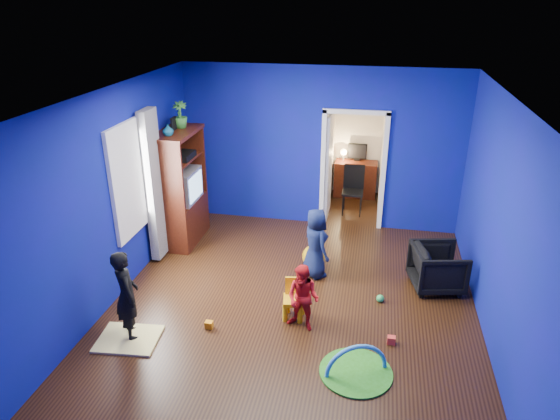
% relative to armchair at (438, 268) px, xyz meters
% --- Properties ---
extents(floor, '(5.00, 5.50, 0.01)m').
position_rel_armchair_xyz_m(floor, '(-1.99, -0.82, -0.33)').
color(floor, black).
rests_on(floor, ground).
extents(ceiling, '(5.00, 5.50, 0.01)m').
position_rel_armchair_xyz_m(ceiling, '(-1.99, -0.82, 2.57)').
color(ceiling, white).
rests_on(ceiling, wall_back).
extents(wall_back, '(5.00, 0.02, 2.90)m').
position_rel_armchair_xyz_m(wall_back, '(-1.99, 1.93, 1.12)').
color(wall_back, navy).
rests_on(wall_back, floor).
extents(wall_front, '(5.00, 0.02, 2.90)m').
position_rel_armchair_xyz_m(wall_front, '(-1.99, -3.57, 1.12)').
color(wall_front, navy).
rests_on(wall_front, floor).
extents(wall_left, '(0.02, 5.50, 2.90)m').
position_rel_armchair_xyz_m(wall_left, '(-4.49, -0.82, 1.12)').
color(wall_left, navy).
rests_on(wall_left, floor).
extents(wall_right, '(0.02, 5.50, 2.90)m').
position_rel_armchair_xyz_m(wall_right, '(0.51, -0.82, 1.12)').
color(wall_right, navy).
rests_on(wall_right, floor).
extents(alcove, '(1.00, 1.75, 2.50)m').
position_rel_armchair_xyz_m(alcove, '(-1.39, 2.81, 0.92)').
color(alcove, silver).
rests_on(alcove, floor).
extents(armchair, '(0.86, 0.84, 0.66)m').
position_rel_armchair_xyz_m(armchair, '(0.00, 0.00, 0.00)').
color(armchair, black).
rests_on(armchair, floor).
extents(child_black, '(0.50, 0.52, 1.20)m').
position_rel_armchair_xyz_m(child_black, '(-3.89, -1.92, 0.27)').
color(child_black, black).
rests_on(child_black, floor).
extents(child_navy, '(0.60, 0.64, 1.10)m').
position_rel_armchair_xyz_m(child_navy, '(-1.80, -0.00, 0.22)').
color(child_navy, '#0E1233').
rests_on(child_navy, floor).
extents(toddler_red, '(0.52, 0.45, 0.91)m').
position_rel_armchair_xyz_m(toddler_red, '(-1.78, -1.34, 0.12)').
color(toddler_red, red).
rests_on(toddler_red, floor).
extents(vase, '(0.19, 0.19, 0.18)m').
position_rel_armchair_xyz_m(vase, '(-4.21, 0.46, 1.72)').
color(vase, '#0D676F').
rests_on(vase, tv_armoire).
extents(potted_plant, '(0.29, 0.29, 0.43)m').
position_rel_armchair_xyz_m(potted_plant, '(-4.21, 0.98, 1.85)').
color(potted_plant, '#37832F').
rests_on(potted_plant, tv_armoire).
extents(tv_armoire, '(0.58, 1.14, 1.96)m').
position_rel_armchair_xyz_m(tv_armoire, '(-4.21, 0.76, 0.65)').
color(tv_armoire, '#43180B').
rests_on(tv_armoire, floor).
extents(crt_tv, '(0.46, 0.70, 0.54)m').
position_rel_armchair_xyz_m(crt_tv, '(-4.17, 0.76, 0.69)').
color(crt_tv, silver).
rests_on(crt_tv, tv_armoire).
extents(yellow_blanket, '(0.80, 0.67, 0.03)m').
position_rel_armchair_xyz_m(yellow_blanket, '(-3.89, -2.02, -0.31)').
color(yellow_blanket, '#F2E07A').
rests_on(yellow_blanket, floor).
extents(hopper_ball, '(0.37, 0.37, 0.37)m').
position_rel_armchair_xyz_m(hopper_ball, '(-1.85, 0.25, -0.15)').
color(hopper_ball, yellow).
rests_on(hopper_ball, floor).
extents(kid_chair, '(0.32, 0.32, 0.50)m').
position_rel_armchair_xyz_m(kid_chair, '(-1.93, -1.14, -0.08)').
color(kid_chair, yellow).
rests_on(kid_chair, floor).
extents(play_mat, '(0.84, 0.84, 0.02)m').
position_rel_armchair_xyz_m(play_mat, '(-1.05, -2.06, -0.32)').
color(play_mat, '#2E9120').
rests_on(play_mat, floor).
extents(toy_arch, '(0.71, 0.35, 0.76)m').
position_rel_armchair_xyz_m(toy_arch, '(-1.05, -2.06, -0.31)').
color(toy_arch, '#3F8CD8').
rests_on(toy_arch, floor).
extents(window_left, '(0.03, 0.95, 1.55)m').
position_rel_armchair_xyz_m(window_left, '(-4.48, -0.47, 1.22)').
color(window_left, white).
rests_on(window_left, wall_left).
extents(curtain, '(0.14, 0.42, 2.40)m').
position_rel_armchair_xyz_m(curtain, '(-4.36, 0.08, 0.92)').
color(curtain, slate).
rests_on(curtain, floor).
extents(doorway, '(1.16, 0.10, 2.10)m').
position_rel_armchair_xyz_m(doorway, '(-1.39, 1.93, 0.72)').
color(doorway, white).
rests_on(doorway, floor).
extents(study_desk, '(0.88, 0.44, 0.75)m').
position_rel_armchair_xyz_m(study_desk, '(-1.39, 3.44, 0.05)').
color(study_desk, '#3D140A').
rests_on(study_desk, floor).
extents(desk_monitor, '(0.40, 0.05, 0.32)m').
position_rel_armchair_xyz_m(desk_monitor, '(-1.39, 3.56, 0.62)').
color(desk_monitor, black).
rests_on(desk_monitor, study_desk).
extents(desk_lamp, '(0.14, 0.14, 0.14)m').
position_rel_armchair_xyz_m(desk_lamp, '(-1.67, 3.50, 0.60)').
color(desk_lamp, '#FFD88C').
rests_on(desk_lamp, study_desk).
extents(folding_chair, '(0.40, 0.40, 0.92)m').
position_rel_armchair_xyz_m(folding_chair, '(-1.39, 2.48, 0.13)').
color(folding_chair, black).
rests_on(folding_chair, floor).
extents(book_shelf, '(0.88, 0.24, 0.04)m').
position_rel_armchair_xyz_m(book_shelf, '(-1.39, 3.55, 1.69)').
color(book_shelf, white).
rests_on(book_shelf, study_desk).
extents(toy_0, '(0.10, 0.08, 0.10)m').
position_rel_armchair_xyz_m(toy_0, '(-0.65, -1.45, -0.28)').
color(toy_0, '#F53A28').
rests_on(toy_0, floor).
extents(toy_1, '(0.11, 0.11, 0.11)m').
position_rel_armchair_xyz_m(toy_1, '(0.19, 0.01, -0.27)').
color(toy_1, '#2278C4').
rests_on(toy_1, floor).
extents(toy_2, '(0.10, 0.08, 0.10)m').
position_rel_armchair_xyz_m(toy_2, '(-2.97, -1.59, -0.28)').
color(toy_2, orange).
rests_on(toy_2, floor).
extents(toy_3, '(0.11, 0.11, 0.11)m').
position_rel_armchair_xyz_m(toy_3, '(-0.80, -0.54, -0.27)').
color(toy_3, green).
rests_on(toy_3, floor).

